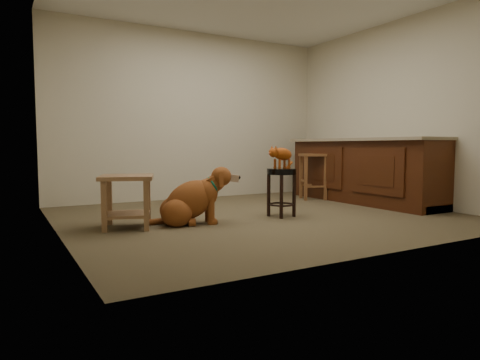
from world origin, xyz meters
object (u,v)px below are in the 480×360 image
golden_retriever (191,201)px  padded_stool (281,183)px  side_table (127,193)px  wood_stool (313,176)px  tabby_kitten (281,155)px

golden_retriever → padded_stool: bearing=12.1°
side_table → golden_retriever: size_ratio=0.67×
padded_stool → golden_retriever: size_ratio=0.58×
wood_stool → golden_retriever: size_ratio=0.72×
tabby_kitten → golden_retriever: bearing=165.7°
padded_stool → wood_stool: 1.77m
wood_stool → side_table: 3.27m
padded_stool → tabby_kitten: bearing=-175.7°
wood_stool → tabby_kitten: tabby_kitten is taller
wood_stool → golden_retriever: bearing=-157.6°
golden_retriever → wood_stool: bearing=38.7°
padded_stool → wood_stool: bearing=38.8°
side_table → padded_stool: bearing=-6.2°
padded_stool → side_table: bearing=173.8°
padded_stool → tabby_kitten: (-0.01, -0.00, 0.32)m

